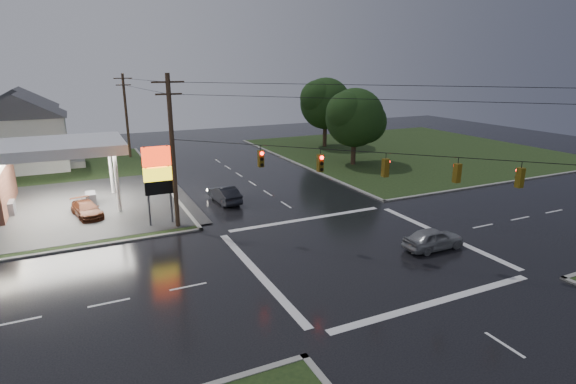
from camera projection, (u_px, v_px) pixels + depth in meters
name	position (u px, v px, depth m)	size (l,w,h in m)	color
ground	(359.00, 251.00, 28.73)	(120.00, 120.00, 0.00)	black
grass_ne	(410.00, 151.00, 62.04)	(36.00, 36.00, 0.08)	black
pylon_sign	(158.00, 173.00, 32.43)	(2.00, 0.35, 6.00)	#59595E
utility_pole_nw	(173.00, 150.00, 31.50)	(2.20, 0.32, 11.00)	#382619
utility_pole_n	(126.00, 115.00, 56.33)	(2.20, 0.32, 10.50)	#382619
traffic_signals	(364.00, 152.00, 26.95)	(26.87, 26.87, 1.47)	black
house_near	(22.00, 131.00, 50.17)	(11.05, 8.48, 8.60)	silver
house_far	(21.00, 120.00, 60.18)	(11.05, 8.48, 8.60)	silver
tree_ne_near	(356.00, 118.00, 52.15)	(7.99, 6.80, 8.98)	black
tree_ne_far	(326.00, 104.00, 63.65)	(8.46, 7.20, 9.80)	black
car_north	(224.00, 194.00, 38.82)	(1.54, 4.43, 1.46)	black
car_crossing	(433.00, 239.00, 28.97)	(1.67, 4.14, 1.41)	gray
car_pump	(87.00, 209.00, 35.14)	(1.70, 4.18, 1.21)	#4D2211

